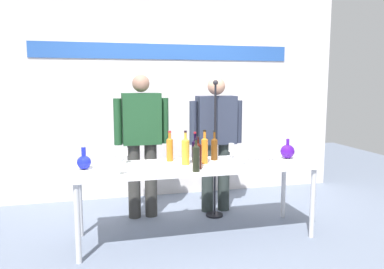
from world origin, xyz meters
name	(u,v)px	position (x,y,z in m)	size (l,w,h in m)	color
ground_plane	(196,237)	(0.00, 0.00, 0.00)	(10.00, 10.00, 0.00)	slate
back_wall	(166,85)	(0.00, 1.58, 1.50)	(4.91, 0.11, 3.00)	silver
display_table	(196,170)	(0.00, 0.00, 0.69)	(2.37, 0.71, 0.75)	white
decanter_blue_left	(84,162)	(-1.06, 0.04, 0.82)	(0.13, 0.13, 0.21)	#1924C0
decanter_blue_right	(287,151)	(1.02, 0.04, 0.82)	(0.15, 0.15, 0.21)	#431192
presenter_left	(142,137)	(-0.44, 0.72, 0.93)	(0.62, 0.22, 1.63)	#343330
presenter_right	(216,135)	(0.44, 0.72, 0.93)	(0.65, 0.22, 1.61)	#29322F
wine_bottle_0	(196,157)	(-0.08, -0.30, 0.88)	(0.06, 0.06, 0.31)	black
wine_bottle_1	(205,149)	(0.10, 0.02, 0.89)	(0.07, 0.07, 0.34)	orange
wine_bottle_2	(185,150)	(-0.10, 0.01, 0.89)	(0.07, 0.07, 0.33)	gold
wine_bottle_3	(198,155)	(-0.03, -0.18, 0.88)	(0.07, 0.07, 0.30)	#370C07
wine_bottle_4	(195,150)	(0.02, 0.10, 0.87)	(0.07, 0.07, 0.31)	black
wine_bottle_5	(170,148)	(-0.22, 0.21, 0.88)	(0.07, 0.07, 0.31)	#C76F1C
wine_bottle_6	(214,148)	(0.24, 0.16, 0.87)	(0.07, 0.07, 0.31)	#55300F
wine_glass_left_0	(112,155)	(-0.80, 0.13, 0.85)	(0.06, 0.06, 0.15)	white
wine_glass_left_1	(119,163)	(-0.76, -0.25, 0.85)	(0.07, 0.07, 0.14)	white
wine_glass_left_2	(125,152)	(-0.67, 0.22, 0.86)	(0.06, 0.06, 0.16)	white
wine_glass_right_0	(231,148)	(0.44, 0.20, 0.86)	(0.06, 0.06, 0.16)	white
wine_glass_right_1	(265,147)	(0.80, 0.12, 0.86)	(0.06, 0.06, 0.16)	white
wine_glass_right_2	(246,151)	(0.54, 0.04, 0.85)	(0.07, 0.07, 0.15)	white
wine_glass_right_3	(257,152)	(0.65, 0.01, 0.84)	(0.06, 0.06, 0.13)	white
wine_glass_right_4	(271,151)	(0.79, -0.03, 0.85)	(0.07, 0.07, 0.14)	white
wine_glass_right_5	(245,155)	(0.45, -0.17, 0.85)	(0.07, 0.07, 0.14)	white
microphone_stand	(215,171)	(0.37, 0.53, 0.53)	(0.20, 0.20, 1.57)	black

